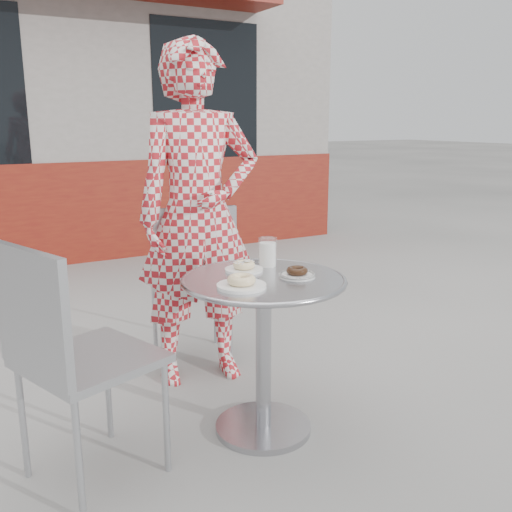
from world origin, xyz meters
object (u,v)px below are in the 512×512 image
plate_near (241,283)px  milk_cup (268,253)px  plate_checker (297,274)px  bistro_table (264,317)px  chair_left (91,407)px  plate_far (244,267)px  chair_far (191,313)px  seated_person (199,216)px

plate_near → milk_cup: 0.37m
plate_near → plate_checker: (0.29, 0.03, -0.01)m
bistro_table → plate_checker: plate_checker is taller
chair_left → plate_far: 0.87m
chair_left → milk_cup: bearing=-100.8°
chair_far → chair_left: chair_left is taller
chair_far → plate_near: size_ratio=4.64×
plate_near → plate_checker: plate_near is taller
chair_left → milk_cup: size_ratio=7.24×
bistro_table → chair_far: (0.04, 0.91, -0.26)m
chair_far → plate_near: (-0.19, -0.99, 0.46)m
seated_person → plate_far: seated_person is taller
seated_person → plate_far: size_ratio=10.41×
bistro_table → plate_near: plate_near is taller
bistro_table → plate_near: 0.26m
plate_near → plate_checker: size_ratio=1.25×
chair_left → milk_cup: (0.88, 0.14, 0.49)m
chair_left → plate_checker: bearing=-115.2°
plate_near → chair_far: bearing=79.3°
chair_far → milk_cup: size_ratio=7.04×
bistro_table → plate_checker: 0.24m
plate_checker → plate_far: bearing=128.2°
bistro_table → seated_person: 0.77m
chair_left → seated_person: seated_person is taller
milk_cup → chair_left: bearing=-171.1°
chair_far → plate_far: size_ratio=5.45×
plate_near → chair_left: bearing=169.4°
bistro_table → plate_far: size_ratio=4.22×
bistro_table → milk_cup: milk_cup is taller
plate_checker → plate_near: bearing=-174.4°
plate_checker → chair_far: bearing=96.1°
plate_far → plate_checker: (0.16, -0.20, -0.00)m
seated_person → milk_cup: bearing=-67.4°
chair_left → seated_person: size_ratio=0.54×
plate_checker → milk_cup: size_ratio=1.21×
seated_person → chair_left: bearing=-130.2°
seated_person → plate_checker: seated_person is taller
milk_cup → bistro_table: bearing=-125.0°
seated_person → plate_near: size_ratio=8.86×
plate_checker → seated_person: bearing=100.7°
seated_person → plate_near: bearing=-91.8°
chair_left → plate_near: 0.77m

